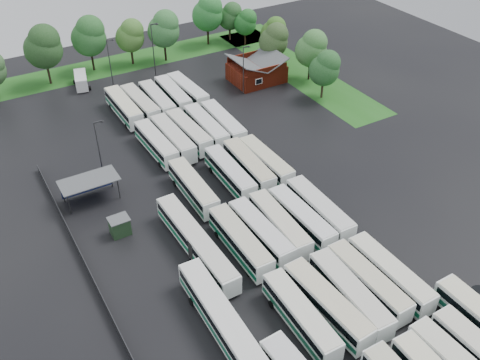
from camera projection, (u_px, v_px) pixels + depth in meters
ground at (273, 247)px, 69.58m from camera, size 160.00×160.00×0.00m
brick_building at (257, 72)px, 107.95m from camera, size 10.07×8.60×5.39m
wash_shed at (88, 182)px, 76.07m from camera, size 8.20×4.20×3.58m
utility_hut at (120, 226)px, 70.93m from camera, size 2.70×2.20×2.62m
grass_strip_north at (116, 64)px, 115.36m from camera, size 80.00×10.00×0.01m
grass_strip_east at (296, 70)px, 113.16m from camera, size 10.00×50.00×0.01m
west_fence at (87, 268)px, 65.71m from camera, size 0.10×50.00×1.20m
bus_r1c0 at (301, 316)px, 58.18m from camera, size 3.01×12.28×3.40m
bus_r1c1 at (327, 304)px, 59.39m from camera, size 3.26×12.82×3.54m
bus_r1c2 at (349, 294)px, 60.58m from camera, size 3.25×12.79×3.53m
bus_r1c3 at (368, 282)px, 62.19m from camera, size 2.72×12.28×3.41m
bus_r1c4 at (390, 274)px, 63.18m from camera, size 2.72×12.42×3.45m
bus_r2c0 at (240, 242)px, 67.63m from camera, size 2.85×12.56×3.49m
bus_r2c1 at (261, 233)px, 69.07m from camera, size 2.74×12.24×3.40m
bus_r2c2 at (279, 225)px, 70.28m from camera, size 3.18×12.42×3.43m
bus_r2c3 at (301, 218)px, 71.35m from camera, size 2.74×12.29×3.41m
bus_r2c4 at (319, 210)px, 72.72m from camera, size 2.94×12.66×3.51m
bus_r3c0 at (193, 187)px, 76.83m from camera, size 2.93×12.34×3.42m
bus_r3c2 at (230, 173)px, 79.65m from camera, size 2.99×12.34×3.41m
bus_r3c3 at (249, 166)px, 81.12m from camera, size 3.24×12.57×3.47m
bus_r3c4 at (266, 162)px, 82.19m from camera, size 2.72×12.16×3.38m
bus_r4c0 at (156, 144)px, 86.31m from camera, size 2.81×12.21×3.39m
bus_r4c1 at (173, 138)px, 87.45m from camera, size 2.73×12.62×3.51m
bus_r4c2 at (189, 132)px, 89.15m from camera, size 2.94×12.43×3.44m
bus_r4c3 at (206, 127)px, 90.37m from camera, size 2.94×12.64×3.50m
bus_r4c4 at (223, 123)px, 91.41m from camera, size 3.16×12.71×3.51m
bus_r5c0 at (124, 107)px, 95.91m from camera, size 2.74×12.72×3.54m
bus_r5c1 at (140, 104)px, 97.05m from camera, size 3.05×12.44×3.44m
bus_r5c2 at (157, 100)px, 98.23m from camera, size 2.89×12.27×3.40m
bus_r5c3 at (173, 95)px, 99.93m from camera, size 3.00×12.33×3.41m
bus_r5c4 at (188, 91)px, 101.21m from camera, size 3.10×12.46×3.44m
artic_bus_west_b at (196, 243)px, 67.52m from camera, size 2.84×18.27×3.38m
artic_bus_west_c at (226, 327)px, 56.90m from camera, size 3.20×19.09×3.53m
minibus at (81, 80)px, 105.92m from camera, size 3.64×6.48×2.67m
tree_north_1 at (44, 46)px, 103.33m from camera, size 7.42×7.42×12.28m
tree_north_2 at (89, 36)px, 108.59m from camera, size 7.11×7.11×11.78m
tree_north_3 at (131, 35)px, 111.92m from camera, size 6.00×6.00×9.94m
tree_north_4 at (164, 28)px, 112.78m from camera, size 6.78×6.78×11.23m
tree_north_5 at (208, 13)px, 120.12m from camera, size 6.94×6.94×11.49m
tree_north_6 at (231, 16)px, 123.21m from camera, size 5.43×5.42×8.98m
tree_east_0 at (325, 68)px, 99.48m from camera, size 5.77×5.77×9.56m
tree_east_1 at (312, 48)px, 105.55m from camera, size 6.33×6.33×10.49m
tree_east_2 at (274, 40)px, 110.00m from camera, size 5.99×5.99×9.93m
tree_east_3 at (274, 31)px, 115.43m from camera, size 5.42×5.42×8.97m
tree_east_4 at (246, 22)px, 121.13m from camera, size 5.05×5.04×8.35m
lamp_post_ne at (244, 67)px, 101.14m from camera, size 1.48×0.29×9.60m
lamp_post_nw at (99, 147)px, 78.15m from camera, size 1.55×0.30×10.06m
lamp_post_back_w at (110, 62)px, 102.11m from camera, size 1.59×0.31×10.32m
lamp_post_back_e at (154, 46)px, 107.20m from camera, size 1.69×0.33×10.95m
puddle_1 at (455, 343)px, 57.54m from camera, size 3.15×3.15×0.01m
puddle_2 at (204, 268)px, 66.59m from camera, size 4.96×4.96×0.01m
puddle_3 at (332, 238)px, 70.98m from camera, size 5.12×5.12×0.01m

